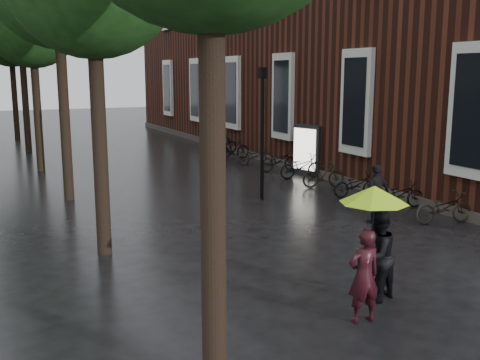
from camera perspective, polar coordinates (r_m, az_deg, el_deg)
brick_building at (r=30.07m, az=9.14°, el=14.53°), size 10.20×33.20×12.00m
street_trees at (r=21.39m, az=-19.48°, el=16.55°), size 4.33×34.03×8.91m
person_burgundy at (r=9.37m, az=12.45°, el=-9.49°), size 0.60×0.42×1.57m
person_black at (r=10.27m, az=13.70°, el=-7.46°), size 0.97×0.86×1.65m
lime_umbrella at (r=9.47m, az=13.47°, el=-1.44°), size 1.15×1.15×1.68m
pedestrian_walking at (r=15.47m, az=13.69°, el=-1.38°), size 1.00×0.57×1.60m
parked_bicycles at (r=21.67m, az=5.83°, el=1.40°), size 2.05×15.15×1.04m
ad_lightbox at (r=22.23m, az=6.87°, el=3.02°), size 0.30×1.32×1.98m
lamp_post at (r=17.65m, az=2.28°, el=6.06°), size 0.21×0.21×4.16m
cycle_sign at (r=23.27m, az=-17.60°, el=5.54°), size 0.16×0.56×3.09m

